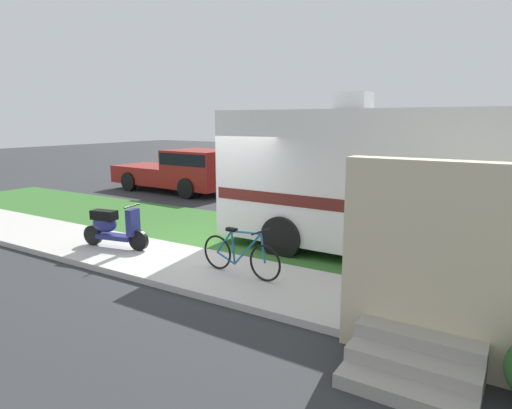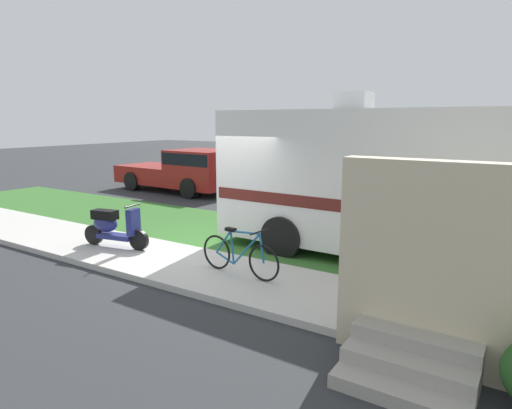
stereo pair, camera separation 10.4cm
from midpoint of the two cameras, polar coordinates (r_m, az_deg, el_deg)
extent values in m
plane|color=#2D3033|center=(9.68, -4.68, -6.20)|extent=(80.00, 80.00, 0.00)
cube|color=beige|center=(8.79, -9.48, -7.70)|extent=(24.00, 2.00, 0.12)
cube|color=#336628|center=(10.85, 0.14, -4.07)|extent=(24.00, 3.40, 0.08)
cube|color=silver|center=(9.26, 18.83, 3.04)|extent=(7.54, 2.70, 2.74)
cube|color=#591E19|center=(9.32, 18.68, 0.54)|extent=(7.39, 2.72, 0.24)
cube|color=silver|center=(9.55, 12.75, 12.88)|extent=(0.71, 0.62, 0.36)
cylinder|color=black|center=(11.28, 10.01, -1.52)|extent=(0.91, 0.30, 0.90)
cylinder|color=black|center=(9.16, 3.74, -4.25)|extent=(0.91, 0.30, 0.90)
cylinder|color=black|center=(9.67, -14.56, -4.45)|extent=(0.45, 0.18, 0.44)
cylinder|color=black|center=(10.41, -19.89, -3.67)|extent=(0.45, 0.18, 0.44)
cube|color=navy|center=(10.02, -17.33, -3.94)|extent=(0.88, 0.43, 0.10)
cube|color=black|center=(10.09, -18.64, -1.24)|extent=(0.60, 0.36, 0.20)
ellipsoid|color=navy|center=(10.13, -18.57, -2.35)|extent=(0.65, 0.41, 0.36)
cube|color=navy|center=(9.65, -15.24, -2.19)|extent=(0.20, 0.34, 0.56)
cylinder|color=black|center=(9.58, -15.34, -0.15)|extent=(0.13, 0.50, 0.04)
sphere|color=white|center=(9.61, -15.29, -1.14)|extent=(0.12, 0.12, 0.12)
torus|color=black|center=(7.57, 1.40, -7.58)|extent=(0.64, 0.09, 0.64)
torus|color=black|center=(8.21, -4.72, -6.13)|extent=(0.64, 0.09, 0.64)
cylinder|color=#1E6699|center=(7.73, -0.87, -5.80)|extent=(0.61, 0.08, 0.67)
cylinder|color=#1E6699|center=(7.93, -2.71, -5.57)|extent=(0.10, 0.04, 0.60)
cylinder|color=#1E6699|center=(7.67, -1.06, -3.63)|extent=(0.65, 0.08, 0.09)
cylinder|color=#1E6699|center=(8.10, -3.63, -6.88)|extent=(0.42, 0.07, 0.18)
cylinder|color=#1E6699|center=(8.04, -3.83, -4.82)|extent=(0.37, 0.06, 0.47)
cylinder|color=#1E6699|center=(7.52, 1.14, -5.71)|extent=(0.12, 0.05, 0.51)
cube|color=black|center=(7.86, -2.91, -3.24)|extent=(0.21, 0.11, 0.06)
cylinder|color=black|center=(7.46, 0.88, -3.52)|extent=(0.07, 0.52, 0.03)
cube|color=maroon|center=(17.05, -6.70, 4.59)|extent=(2.50, 2.13, 1.43)
cube|color=black|center=(17.01, -6.73, 5.98)|extent=(2.38, 2.14, 0.44)
cube|color=maroon|center=(18.98, -12.64, 3.91)|extent=(3.03, 2.16, 0.69)
cylinder|color=black|center=(17.73, -4.11, 2.86)|extent=(0.77, 0.28, 0.76)
cylinder|color=black|center=(16.31, -8.45, 2.08)|extent=(0.77, 0.28, 0.76)
cylinder|color=black|center=(19.91, -11.21, 3.56)|extent=(0.77, 0.28, 0.76)
cylinder|color=black|center=(18.66, -15.52, 2.89)|extent=(0.77, 0.28, 0.76)
cube|color=#1E478C|center=(17.99, 9.27, 4.85)|extent=(2.38, 2.07, 1.43)
cube|color=black|center=(17.95, 9.31, 6.17)|extent=(2.27, 2.08, 0.44)
cube|color=#1E478C|center=(17.32, 17.11, 3.02)|extent=(2.89, 2.10, 0.67)
cylinder|color=black|center=(17.26, 7.57, 2.58)|extent=(0.77, 0.28, 0.76)
cylinder|color=black|center=(19.00, 9.71, 3.27)|extent=(0.77, 0.28, 0.76)
cylinder|color=black|center=(16.38, 17.46, 1.73)|extent=(0.77, 0.28, 0.76)
cylinder|color=black|center=(18.20, 18.73, 2.52)|extent=(0.77, 0.28, 0.76)
cube|color=#9E998E|center=(5.39, 19.30, -20.55)|extent=(1.40, 0.96, 0.16)
cube|color=#9E998E|center=(5.44, 19.83, -18.29)|extent=(1.40, 0.64, 0.16)
cube|color=#9E998E|center=(5.51, 20.34, -16.08)|extent=(1.40, 0.32, 0.16)
cube|color=beige|center=(5.50, 21.61, -7.22)|extent=(2.00, 0.30, 2.40)
cylinder|color=navy|center=(6.13, 30.41, -15.99)|extent=(0.08, 0.08, 0.19)
cylinder|color=navy|center=(6.08, 30.51, -15.00)|extent=(0.03, 0.03, 0.04)
cylinder|color=black|center=(6.07, 30.54, -14.79)|extent=(0.04, 0.04, 0.01)
camera|label=1|loc=(0.05, -89.68, 0.06)|focal=31.01mm
camera|label=2|loc=(0.05, 90.32, -0.06)|focal=31.01mm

